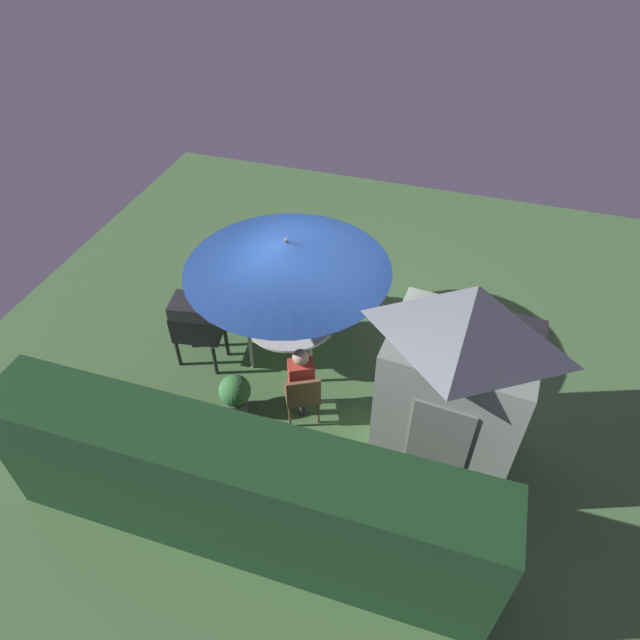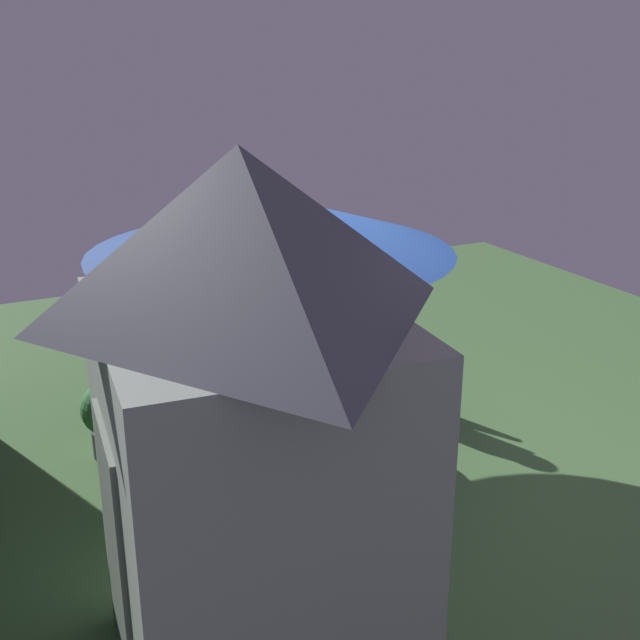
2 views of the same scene
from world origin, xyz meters
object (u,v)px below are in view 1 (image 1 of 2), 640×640
at_px(garden_shed, 456,380).
at_px(potted_plant_by_shed, 235,393).
at_px(bbq_grill, 197,319).
at_px(patio_umbrella, 287,255).
at_px(patio_table, 290,322).
at_px(chair_near_shed, 303,394).
at_px(person_in_blue, 277,269).
at_px(person_in_red, 301,376).
at_px(chair_far_side, 277,278).

bearing_deg(garden_shed, potted_plant_by_shed, 2.92).
bearing_deg(bbq_grill, patio_umbrella, -156.65).
height_order(patio_table, chair_near_shed, chair_near_shed).
bearing_deg(potted_plant_by_shed, garden_shed, -177.08).
bearing_deg(garden_shed, patio_table, -25.07).
bearing_deg(chair_near_shed, potted_plant_by_shed, 8.76).
distance_m(chair_near_shed, person_in_blue, 2.54).
xyz_separation_m(garden_shed, bbq_grill, (3.77, -0.63, -0.61)).
relative_size(garden_shed, chair_near_shed, 3.17).
height_order(patio_table, person_in_red, person_in_red).
height_order(patio_umbrella, bbq_grill, patio_umbrella).
bearing_deg(patio_umbrella, chair_far_side, -59.97).
relative_size(patio_table, chair_far_side, 1.51).
relative_size(potted_plant_by_shed, person_in_red, 0.52).
distance_m(garden_shed, patio_table, 2.88).
bearing_deg(chair_far_side, bbq_grill, 69.77).
height_order(bbq_grill, potted_plant_by_shed, bbq_grill).
distance_m(patio_umbrella, person_in_red, 1.66).
xyz_separation_m(chair_near_shed, person_in_red, (0.04, -0.08, 0.26)).
distance_m(patio_umbrella, chair_near_shed, 1.90).
xyz_separation_m(patio_umbrella, person_in_red, (-0.55, 1.10, -1.12)).
bearing_deg(bbq_grill, garden_shed, 170.55).
height_order(garden_shed, patio_umbrella, garden_shed).
relative_size(patio_umbrella, chair_near_shed, 3.24).
xyz_separation_m(chair_near_shed, potted_plant_by_shed, (0.95, 0.15, -0.16)).
height_order(chair_near_shed, person_in_blue, person_in_blue).
xyz_separation_m(chair_near_shed, person_in_blue, (1.20, -2.22, 0.26)).
bearing_deg(bbq_grill, chair_far_side, -110.23).
distance_m(patio_table, potted_plant_by_shed, 1.40).
bearing_deg(chair_near_shed, garden_shed, 179.99).
height_order(chair_far_side, person_in_blue, person_in_blue).
bearing_deg(potted_plant_by_shed, chair_near_shed, -171.24).
bearing_deg(potted_plant_by_shed, patio_table, -105.24).
xyz_separation_m(chair_far_side, person_in_blue, (-0.04, 0.07, 0.26)).
distance_m(garden_shed, chair_near_shed, 2.13).
xyz_separation_m(bbq_grill, person_in_blue, (-0.66, -1.59, -0.06)).
relative_size(patio_umbrella, person_in_blue, 2.31).
height_order(chair_far_side, potted_plant_by_shed, chair_far_side).
height_order(chair_near_shed, person_in_red, person_in_red).
relative_size(garden_shed, patio_umbrella, 0.98).
height_order(garden_shed, person_in_blue, garden_shed).
distance_m(patio_table, chair_far_side, 1.30).
distance_m(garden_shed, potted_plant_by_shed, 3.07).
xyz_separation_m(bbq_grill, chair_near_shed, (-1.85, 0.63, -0.33)).
bearing_deg(person_in_blue, patio_table, 120.03).
distance_m(bbq_grill, person_in_blue, 1.72).
bearing_deg(potted_plant_by_shed, person_in_blue, -84.06).
distance_m(patio_umbrella, chair_far_side, 1.89).
bearing_deg(potted_plant_by_shed, patio_umbrella, -105.24).
relative_size(garden_shed, person_in_blue, 2.26).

